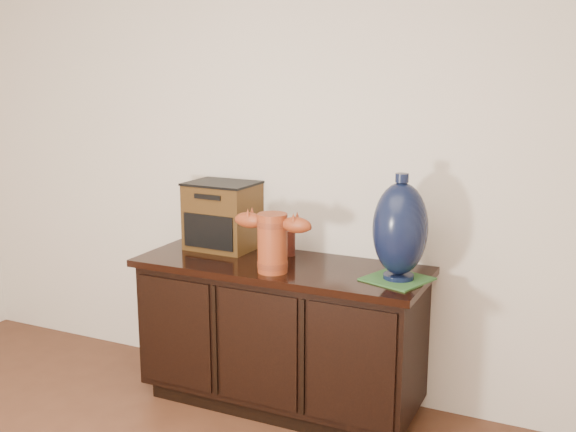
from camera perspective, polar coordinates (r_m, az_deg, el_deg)
The scene contains 6 objects.
sideboard at distance 3.47m, azimuth -0.63°, elevation -9.89°, with size 1.46×0.56×0.75m.
terracotta_vessel at distance 3.16m, azimuth -1.33°, elevation -1.99°, with size 0.40×0.15×0.28m.
tv_radio at distance 3.61m, azimuth -5.56°, elevation 0.05°, with size 0.37×0.30×0.36m.
green_mat at distance 3.13m, azimuth 9.24°, elevation -5.29°, with size 0.26×0.26×0.01m, color #2D5B29.
lamp_base at distance 3.06m, azimuth 9.47°, elevation -1.12°, with size 0.32×0.32×0.48m.
spray_can at distance 3.47m, azimuth 0.19°, elevation -2.15°, with size 0.05×0.05×0.15m.
Camera 1 is at (1.39, -0.67, 1.69)m, focal length 42.00 mm.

